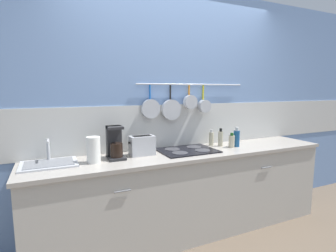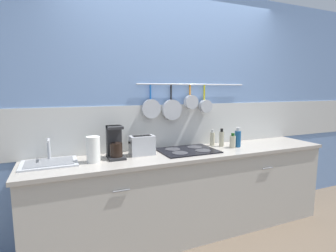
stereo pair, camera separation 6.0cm
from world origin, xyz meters
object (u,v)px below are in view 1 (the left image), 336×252
Objects in this scene: toaster at (142,145)px; coffee_maker at (115,145)px; bottle_dish_soap at (211,138)px; bottle_cooking_wine at (237,138)px; paper_towel_roll at (94,150)px; bottle_sesame_oil at (221,138)px; bottle_hot_sauce at (232,141)px.

coffee_maker is at bearing -178.22° from toaster.
coffee_maker is at bearing -174.68° from bottle_dish_soap.
bottle_cooking_wine is (0.21, -0.18, 0.02)m from bottle_dish_soap.
paper_towel_roll is 1.42m from bottle_sesame_oil.
toaster is 0.94m from bottle_sesame_oil.
toaster is at bearing -179.28° from bottle_sesame_oil.
paper_towel_roll is 1.41× the size of bottle_hot_sauce.
coffee_maker reaches higher than bottle_sesame_oil.
toaster is 1.17× the size of bottle_cooking_wine.
bottle_cooking_wine reaches higher than bottle_sesame_oil.
paper_towel_roll is 1.49m from bottle_hot_sauce.
bottle_sesame_oil is (0.07, -0.09, 0.01)m from bottle_dish_soap.
bottle_hot_sauce is (1.28, -0.09, -0.06)m from coffee_maker.
toaster is 0.88m from bottle_dish_soap.
bottle_cooking_wine reaches higher than bottle_hot_sauce.
toaster reaches higher than bottle_hot_sauce.
bottle_hot_sauce is at bearing -5.45° from toaster.
coffee_maker is at bearing 176.81° from bottle_cooking_wine.
paper_towel_roll is at bearing 179.44° from bottle_hot_sauce.
bottle_sesame_oil is 1.25× the size of bottle_hot_sauce.
toaster reaches higher than bottle_dish_soap.
toaster is at bearing 174.55° from bottle_hot_sauce.
coffee_maker is 1.36m from bottle_cooking_wine.
bottle_sesame_oil is at bearing 0.72° from toaster.
bottle_hot_sauce is (1.49, -0.01, -0.04)m from paper_towel_roll.
paper_towel_roll reaches higher than bottle_dish_soap.
bottle_dish_soap is (0.87, 0.10, -0.01)m from toaster.
bottle_sesame_oil is at bearing 3.79° from paper_towel_roll.
bottle_dish_soap is at bearing 7.59° from paper_towel_roll.
coffee_maker is 1.18× the size of toaster.
bottle_dish_soap reaches higher than bottle_hot_sauce.
bottle_sesame_oil is 0.18m from bottle_cooking_wine.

